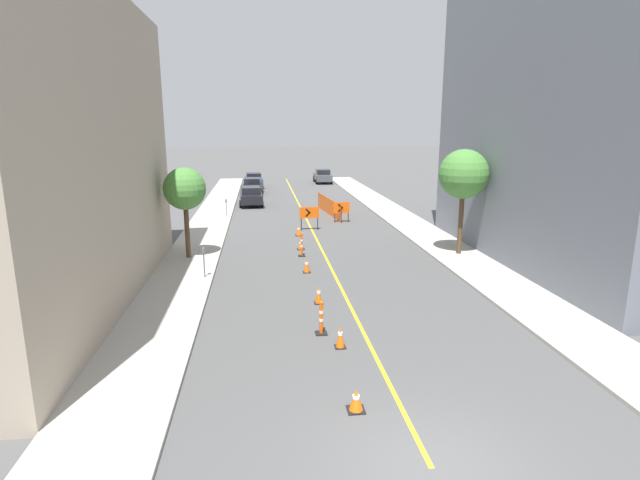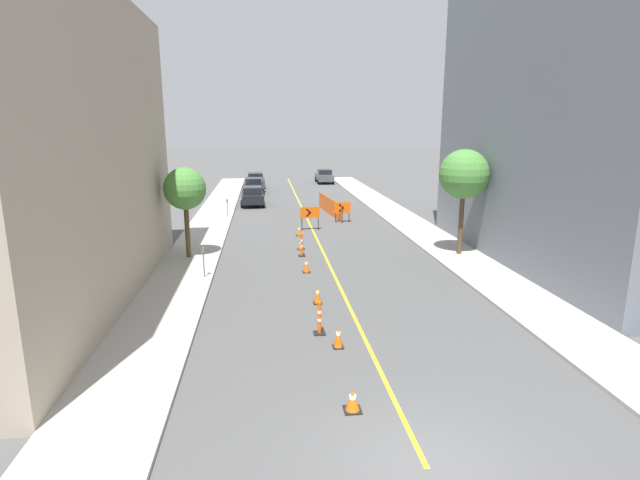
% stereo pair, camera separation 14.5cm
% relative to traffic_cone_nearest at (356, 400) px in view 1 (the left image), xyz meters
% --- Properties ---
extents(ground_plane, '(300.00, 300.00, 0.00)m').
position_rel_traffic_cone_nearest_xyz_m(ground_plane, '(1.11, -2.21, -0.27)').
color(ground_plane, '#4C4C4C').
extents(lane_stripe, '(0.12, 54.82, 0.01)m').
position_rel_traffic_cone_nearest_xyz_m(lane_stripe, '(1.11, 25.20, -0.27)').
color(lane_stripe, gold).
rests_on(lane_stripe, ground_plane).
extents(sidewalk_left, '(2.75, 54.82, 0.12)m').
position_rel_traffic_cone_nearest_xyz_m(sidewalk_left, '(-5.68, 25.20, -0.21)').
color(sidewalk_left, '#ADA89E').
rests_on(sidewalk_left, ground_plane).
extents(sidewalk_right, '(2.75, 54.82, 0.12)m').
position_rel_traffic_cone_nearest_xyz_m(sidewalk_right, '(7.90, 25.20, -0.21)').
color(sidewalk_right, '#ADA89E').
rests_on(sidewalk_right, ground_plane).
extents(building_facade_left, '(6.00, 17.38, 11.48)m').
position_rel_traffic_cone_nearest_xyz_m(building_facade_left, '(-10.06, 8.46, 5.47)').
color(building_facade_left, tan).
rests_on(building_facade_left, ground_plane).
extents(building_facade_right, '(6.00, 17.50, 16.01)m').
position_rel_traffic_cone_nearest_xyz_m(building_facade_right, '(12.27, 11.90, 7.74)').
color(building_facade_right, slate).
rests_on(building_facade_right, ground_plane).
extents(traffic_cone_nearest, '(0.42, 0.42, 0.55)m').
position_rel_traffic_cone_nearest_xyz_m(traffic_cone_nearest, '(0.00, 0.00, 0.00)').
color(traffic_cone_nearest, black).
rests_on(traffic_cone_nearest, ground_plane).
extents(traffic_cone_second, '(0.34, 0.34, 0.70)m').
position_rel_traffic_cone_nearest_xyz_m(traffic_cone_second, '(0.17, 3.46, 0.08)').
color(traffic_cone_second, black).
rests_on(traffic_cone_second, ground_plane).
extents(traffic_cone_third, '(0.33, 0.33, 0.70)m').
position_rel_traffic_cone_nearest_xyz_m(traffic_cone_third, '(-0.03, 7.37, 0.08)').
color(traffic_cone_third, black).
rests_on(traffic_cone_third, ground_plane).
extents(traffic_cone_fourth, '(0.36, 0.36, 0.67)m').
position_rel_traffic_cone_nearest_xyz_m(traffic_cone_fourth, '(-0.10, 11.51, 0.06)').
color(traffic_cone_fourth, black).
rests_on(traffic_cone_fourth, ground_plane).
extents(traffic_cone_fifth, '(0.41, 0.41, 0.54)m').
position_rel_traffic_cone_nearest_xyz_m(traffic_cone_fifth, '(-0.02, 15.89, -0.00)').
color(traffic_cone_fifth, black).
rests_on(traffic_cone_fifth, ground_plane).
extents(traffic_cone_farthest, '(0.41, 0.41, 0.66)m').
position_rel_traffic_cone_nearest_xyz_m(traffic_cone_farthest, '(0.13, 19.37, 0.06)').
color(traffic_cone_farthest, black).
rests_on(traffic_cone_farthest, ground_plane).
extents(delineator_post_front, '(0.38, 0.38, 1.13)m').
position_rel_traffic_cone_nearest_xyz_m(delineator_post_front, '(-0.28, 4.54, 0.21)').
color(delineator_post_front, black).
rests_on(delineator_post_front, ground_plane).
extents(delineator_post_rear, '(0.36, 0.36, 1.24)m').
position_rel_traffic_cone_nearest_xyz_m(delineator_post_rear, '(-0.09, 14.44, 0.27)').
color(delineator_post_rear, black).
rests_on(delineator_post_rear, ground_plane).
extents(arrow_barricade_primary, '(1.25, 0.17, 1.51)m').
position_rel_traffic_cone_nearest_xyz_m(arrow_barricade_primary, '(0.95, 20.92, 0.82)').
color(arrow_barricade_primary, '#EF560C').
rests_on(arrow_barricade_primary, ground_plane).
extents(arrow_barricade_secondary, '(1.12, 0.14, 1.41)m').
position_rel_traffic_cone_nearest_xyz_m(arrow_barricade_secondary, '(3.44, 23.34, 0.71)').
color(arrow_barricade_secondary, '#EF560C').
rests_on(arrow_barricade_secondary, ground_plane).
extents(safety_mesh_fence, '(0.82, 7.03, 1.22)m').
position_rel_traffic_cone_nearest_xyz_m(safety_mesh_fence, '(2.99, 26.56, 0.34)').
color(safety_mesh_fence, '#EF560C').
rests_on(safety_mesh_fence, ground_plane).
extents(parked_car_curb_near, '(1.96, 4.36, 1.59)m').
position_rel_traffic_cone_nearest_xyz_m(parked_car_curb_near, '(-2.92, 31.71, 0.53)').
color(parked_car_curb_near, black).
rests_on(parked_car_curb_near, ground_plane).
extents(parked_car_curb_mid, '(2.04, 4.40, 1.59)m').
position_rel_traffic_cone_nearest_xyz_m(parked_car_curb_mid, '(-2.89, 38.82, 0.53)').
color(parked_car_curb_mid, black).
rests_on(parked_car_curb_mid, ground_plane).
extents(parked_car_curb_far, '(2.05, 4.40, 1.59)m').
position_rel_traffic_cone_nearest_xyz_m(parked_car_curb_far, '(-2.85, 44.24, 0.53)').
color(parked_car_curb_far, navy).
rests_on(parked_car_curb_far, ground_plane).
extents(parked_car_opposite_side, '(1.94, 4.31, 1.59)m').
position_rel_traffic_cone_nearest_xyz_m(parked_car_opposite_side, '(5.14, 47.63, 0.53)').
color(parked_car_opposite_side, '#474C51').
rests_on(parked_car_opposite_side, ground_plane).
extents(parking_meter_near_curb, '(0.12, 0.11, 1.34)m').
position_rel_traffic_cone_nearest_xyz_m(parking_meter_near_curb, '(-4.65, 10.93, 0.80)').
color(parking_meter_near_curb, '#4C4C51').
rests_on(parking_meter_near_curb, sidewalk_left).
extents(parking_meter_far_curb, '(0.12, 0.11, 1.25)m').
position_rel_traffic_cone_nearest_xyz_m(parking_meter_far_curb, '(-4.65, 26.20, 0.74)').
color(parking_meter_far_curb, '#4C4C51').
rests_on(parking_meter_far_curb, sidewalk_left).
extents(street_tree_left_near, '(2.07, 2.07, 4.50)m').
position_rel_traffic_cone_nearest_xyz_m(street_tree_left_near, '(-5.82, 14.49, 3.28)').
color(street_tree_left_near, '#4C3823').
rests_on(street_tree_left_near, sidewalk_left).
extents(street_tree_right_near, '(2.48, 2.48, 5.35)m').
position_rel_traffic_cone_nearest_xyz_m(street_tree_right_near, '(8.03, 13.60, 3.93)').
color(street_tree_right_near, '#4C3823').
rests_on(street_tree_right_near, sidewalk_right).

